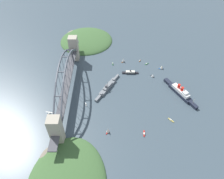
% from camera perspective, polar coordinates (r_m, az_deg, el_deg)
% --- Properties ---
extents(ground_plane, '(1400.00, 1400.00, 0.00)m').
position_cam_1_polar(ground_plane, '(407.47, -11.21, -0.78)').
color(ground_plane, '#3D4C56').
extents(harbor_arch_bridge, '(266.39, 17.56, 69.46)m').
position_cam_1_polar(harbor_arch_bridge, '(388.12, -11.79, 2.11)').
color(harbor_arch_bridge, '#ADA38E').
rests_on(harbor_arch_bridge, ground).
extents(headland_west_shore, '(120.11, 122.80, 20.17)m').
position_cam_1_polar(headland_west_shore, '(538.75, -6.85, 12.60)').
color(headland_west_shore, '#3D6033').
rests_on(headland_west_shore, ground).
extents(ocean_liner, '(76.23, 47.50, 18.21)m').
position_cam_1_polar(ocean_liner, '(412.24, 17.37, -0.60)').
color(ocean_liner, '#1E2333').
rests_on(ocean_liner, ground).
extents(naval_cruiser, '(71.13, 44.70, 16.88)m').
position_cam_1_polar(naval_cruiser, '(405.37, -1.21, 0.62)').
color(naval_cruiser, slate).
rests_on(naval_cruiser, ground).
extents(harbor_ferry_steamer, '(6.94, 32.72, 7.67)m').
position_cam_1_polar(harbor_ferry_steamer, '(438.99, 4.77, 4.49)').
color(harbor_ferry_steamer, black).
rests_on(harbor_ferry_steamer, ground).
extents(seaplane_taxiing_near_bridge, '(8.45, 12.06, 5.05)m').
position_cam_1_polar(seaplane_taxiing_near_bridge, '(379.90, -16.10, -5.92)').
color(seaplane_taxiing_near_bridge, '#B7B7B2').
rests_on(seaplane_taxiing_near_bridge, ground).
extents(small_boat_0, '(11.79, 3.48, 2.11)m').
position_cam_1_polar(small_boat_0, '(346.89, 8.38, -11.30)').
color(small_boat_0, '#B2231E').
rests_on(small_boat_0, ground).
extents(small_boat_1, '(6.59, 10.78, 9.51)m').
position_cam_1_polar(small_boat_1, '(458.65, 12.90, 5.77)').
color(small_boat_1, '#234C8C').
rests_on(small_boat_1, ground).
extents(small_boat_2, '(6.29, 8.63, 2.13)m').
position_cam_1_polar(small_boat_2, '(466.59, 9.03, 6.64)').
color(small_boat_2, '#2D6B3D').
rests_on(small_boat_2, ground).
extents(small_boat_3, '(7.89, 7.94, 10.11)m').
position_cam_1_polar(small_boat_3, '(465.43, 2.99, 7.70)').
color(small_boat_3, brown).
rests_on(small_boat_3, ground).
extents(small_boat_4, '(8.26, 7.73, 8.56)m').
position_cam_1_polar(small_boat_4, '(435.63, 10.62, 3.67)').
color(small_boat_4, black).
rests_on(small_boat_4, ground).
extents(small_boat_5, '(7.82, 6.56, 9.83)m').
position_cam_1_polar(small_boat_5, '(341.81, -1.09, -10.67)').
color(small_boat_5, '#B2231E').
rests_on(small_boat_5, ground).
extents(small_boat_6, '(9.44, 8.92, 2.12)m').
position_cam_1_polar(small_boat_6, '(370.72, 15.13, -7.71)').
color(small_boat_6, gold).
rests_on(small_boat_6, ground).
extents(small_boat_7, '(7.61, 4.34, 1.97)m').
position_cam_1_polar(small_boat_7, '(473.03, 7.27, 7.46)').
color(small_boat_7, brown).
rests_on(small_boat_7, ground).
extents(small_boat_8, '(8.02, 3.11, 2.63)m').
position_cam_1_polar(small_boat_8, '(381.77, -6.83, -3.88)').
color(small_boat_8, silver).
rests_on(small_boat_8, ground).
extents(small_boat_9, '(9.41, 2.88, 2.51)m').
position_cam_1_polar(small_boat_9, '(461.12, 0.17, 6.76)').
color(small_boat_9, '#2D6B3D').
rests_on(small_boat_9, ground).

